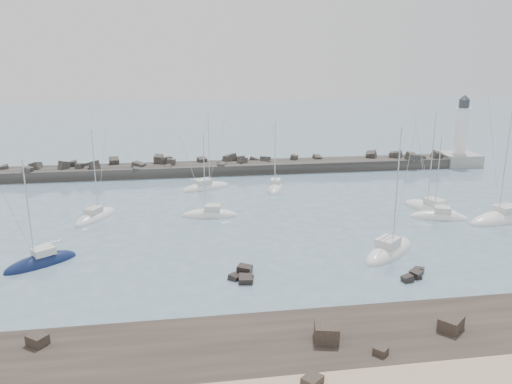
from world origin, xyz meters
TOP-DOWN VIEW (x-y plane):
  - ground at (0.00, 0.00)m, footprint 400.00×400.00m
  - rock_shelf at (-0.23, -22.03)m, footprint 140.00×12.07m
  - rock_cluster_near at (-2.49, -8.38)m, footprint 2.88×3.86m
  - rock_cluster_far at (14.14, -10.83)m, footprint 3.26×2.81m
  - breakwater at (-7.64, 38.03)m, footprint 115.00×7.28m
  - lighthouse at (47.00, 38.00)m, footprint 7.00×7.00m
  - sailboat_2 at (-23.14, -1.89)m, footprint 7.54×6.45m
  - sailboat_3 at (-19.91, 13.26)m, footprint 6.00×8.34m
  - sailboat_4 at (-4.31, 26.68)m, footprint 8.89×5.81m
  - sailboat_5 at (-4.58, 11.79)m, footprint 7.87×3.27m
  - sailboat_6 at (6.93, 24.57)m, footprint 4.43×7.89m
  - sailboat_7 at (14.22, -4.51)m, footprint 9.08×8.51m
  - sailboat_8 at (25.86, 6.23)m, footprint 7.91×4.52m
  - sailboat_9 at (26.56, 9.49)m, footprint 6.64×9.86m
  - sailboat_10 at (33.99, 4.29)m, footprint 11.81×6.52m

SIDE VIEW (x-z plane):
  - ground at x=0.00m, z-range 0.00..0.00m
  - rock_shelf at x=-0.23m, z-range -0.98..1.02m
  - sailboat_4 at x=-4.31m, z-range -6.60..6.87m
  - rock_cluster_near at x=-2.49m, z-range -0.57..0.85m
  - sailboat_5 at x=-4.58m, z-range -5.95..6.23m
  - sailboat_3 at x=-19.91m, z-range -6.30..6.58m
  - sailboat_8 at x=25.86m, z-range -5.90..6.19m
  - sailboat_6 at x=6.93m, z-range -5.91..6.20m
  - sailboat_10 at x=33.99m, z-range -8.69..8.99m
  - sailboat_9 at x=26.56m, z-range -7.38..7.69m
  - sailboat_2 at x=-23.14m, z-range -6.01..6.33m
  - sailboat_7 at x=14.22m, z-range -7.41..7.72m
  - rock_cluster_far at x=14.14m, z-range -0.39..0.78m
  - breakwater at x=-7.64m, z-range -2.26..2.87m
  - lighthouse at x=47.00m, z-range -4.21..10.39m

